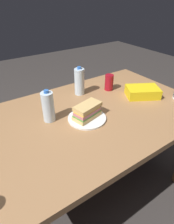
{
  "coord_description": "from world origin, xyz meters",
  "views": [
    {
      "loc": [
        -0.52,
        -0.82,
        1.42
      ],
      "look_at": [
        0.01,
        -0.04,
        0.81
      ],
      "focal_mm": 30.08,
      "sensor_mm": 36.0,
      "label": 1
    }
  ],
  "objects": [
    {
      "name": "sandwich",
      "position": [
        0.01,
        -0.04,
        0.81
      ],
      "size": [
        0.2,
        0.14,
        0.08
      ],
      "color": "#DBB26B",
      "rests_on": "paper_plate"
    },
    {
      "name": "chip_bag",
      "position": [
        0.51,
        -0.03,
        0.79
      ],
      "size": [
        0.27,
        0.24,
        0.07
      ],
      "primitive_type": "cube",
      "rotation": [
        0.0,
        0.0,
        5.77
      ],
      "color": "yellow",
      "rests_on": "dining_table"
    },
    {
      "name": "water_bottle_tall",
      "position": [
        -0.19,
        0.08,
        0.85
      ],
      "size": [
        0.07,
        0.07,
        0.2
      ],
      "color": "silver",
      "rests_on": "dining_table"
    },
    {
      "name": "soda_can_red",
      "position": [
        0.38,
        0.2,
        0.82
      ],
      "size": [
        0.07,
        0.07,
        0.12
      ],
      "primitive_type": "cylinder",
      "color": "maroon",
      "rests_on": "dining_table"
    },
    {
      "name": "paper_plate",
      "position": [
        0.01,
        -0.04,
        0.76
      ],
      "size": [
        0.23,
        0.23,
        0.01
      ],
      "primitive_type": "cylinder",
      "color": "white",
      "rests_on": "dining_table"
    },
    {
      "name": "ground_plane",
      "position": [
        0.0,
        0.0,
        0.0
      ],
      "size": [
        8.0,
        8.0,
        0.0
      ],
      "primitive_type": "plane",
      "color": "#383330"
    },
    {
      "name": "dining_table",
      "position": [
        0.0,
        0.0,
        0.66
      ],
      "size": [
        1.62,
        0.92,
        0.76
      ],
      "color": "#9E7047",
      "rests_on": "ground_plane"
    },
    {
      "name": "water_bottle_spare",
      "position": [
        0.15,
        0.27,
        0.85
      ],
      "size": [
        0.07,
        0.07,
        0.21
      ],
      "color": "silver",
      "rests_on": "dining_table"
    }
  ]
}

